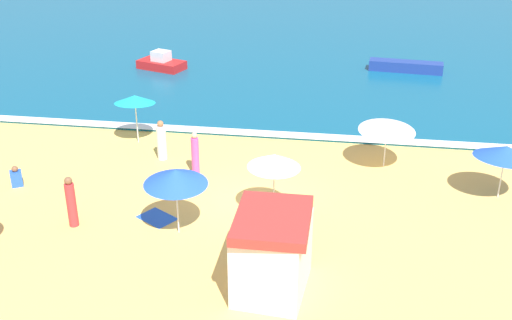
% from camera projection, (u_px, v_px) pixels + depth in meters
% --- Properties ---
extents(ground_plane, '(60.00, 60.00, 0.00)m').
position_uv_depth(ground_plane, '(259.00, 205.00, 21.48)').
color(ground_plane, '#EDBC60').
extents(ocean_water, '(60.00, 44.00, 0.10)m').
position_uv_depth(ocean_water, '(313.00, 26.00, 46.58)').
color(ocean_water, '#0F567A').
rests_on(ocean_water, ground_plane).
extents(wave_breaker_foam, '(57.00, 0.70, 0.01)m').
position_uv_depth(wave_breaker_foam, '(280.00, 134.00, 27.09)').
color(wave_breaker_foam, white).
rests_on(wave_breaker_foam, ocean_water).
extents(lifeguard_cabana, '(2.02, 2.56, 2.31)m').
position_uv_depth(lifeguard_cabana, '(272.00, 252.00, 16.71)').
color(lifeguard_cabana, white).
rests_on(lifeguard_cabana, ground_plane).
extents(beach_umbrella_2, '(1.88, 1.87, 2.29)m').
position_uv_depth(beach_umbrella_2, '(274.00, 161.00, 19.95)').
color(beach_umbrella_2, silver).
rests_on(beach_umbrella_2, ground_plane).
extents(beach_umbrella_3, '(2.78, 2.79, 1.95)m').
position_uv_depth(beach_umbrella_3, '(387.00, 126.00, 23.65)').
color(beach_umbrella_3, silver).
rests_on(beach_umbrella_3, ground_plane).
extents(beach_umbrella_4, '(1.77, 1.80, 2.19)m').
position_uv_depth(beach_umbrella_4, '(135.00, 99.00, 25.73)').
color(beach_umbrella_4, silver).
rests_on(beach_umbrella_4, ground_plane).
extents(beach_umbrella_5, '(2.97, 2.98, 2.06)m').
position_uv_depth(beach_umbrella_5, '(506.00, 152.00, 21.33)').
color(beach_umbrella_5, silver).
rests_on(beach_umbrella_5, ground_plane).
extents(beach_umbrella_8, '(2.79, 2.80, 2.28)m').
position_uv_depth(beach_umbrella_8, '(176.00, 177.00, 19.04)').
color(beach_umbrella_8, silver).
rests_on(beach_umbrella_8, ground_plane).
extents(beachgoer_1, '(0.38, 0.38, 1.69)m').
position_uv_depth(beachgoer_1, '(195.00, 154.00, 23.43)').
color(beachgoer_1, '#D84CA5').
rests_on(beachgoer_1, ground_plane).
extents(beachgoer_2, '(0.38, 0.38, 1.76)m').
position_uv_depth(beachgoer_2, '(71.00, 203.00, 19.92)').
color(beachgoer_2, red).
rests_on(beachgoer_2, ground_plane).
extents(beachgoer_7, '(0.55, 0.55, 0.79)m').
position_uv_depth(beachgoer_7, '(16.00, 177.00, 22.73)').
color(beachgoer_7, blue).
rests_on(beachgoer_7, ground_plane).
extents(beachgoer_8, '(0.52, 0.52, 1.64)m').
position_uv_depth(beachgoer_8, '(162.00, 141.00, 24.70)').
color(beachgoer_8, white).
rests_on(beachgoer_8, ground_plane).
extents(beach_towel_0, '(1.48, 1.37, 0.01)m').
position_uv_depth(beach_towel_0, '(157.00, 218.00, 20.69)').
color(beach_towel_0, blue).
rests_on(beach_towel_0, ground_plane).
extents(small_boat_0, '(4.21, 1.32, 0.59)m').
position_uv_depth(small_boat_0, '(406.00, 66.00, 35.63)').
color(small_boat_0, navy).
rests_on(small_boat_0, ocean_water).
extents(small_boat_1, '(2.98, 2.20, 1.06)m').
position_uv_depth(small_boat_1, '(161.00, 63.00, 36.08)').
color(small_boat_1, red).
rests_on(small_boat_1, ocean_water).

